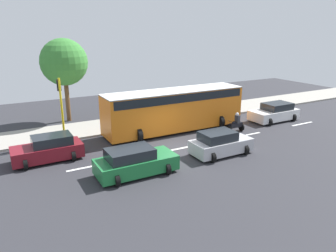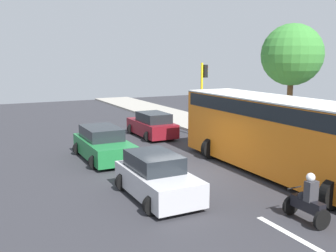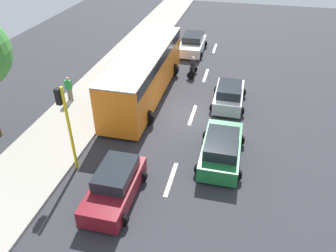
{
  "view_description": "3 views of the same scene",
  "coord_description": "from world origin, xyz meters",
  "px_view_note": "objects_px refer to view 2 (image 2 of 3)",
  "views": [
    {
      "loc": [
        -16.76,
        10.02,
        7.51
      ],
      "look_at": [
        0.64,
        0.42,
        1.47
      ],
      "focal_mm": 33.98,
      "sensor_mm": 36.0,
      "label": 1
    },
    {
      "loc": [
        -7.45,
        -13.37,
        4.79
      ],
      "look_at": [
        0.23,
        1.8,
        1.76
      ],
      "focal_mm": 41.1,
      "sensor_mm": 36.0,
      "label": 2
    },
    {
      "loc": [
        -2.57,
        17.4,
        10.84
      ],
      "look_at": [
        0.84,
        3.12,
        1.06
      ],
      "focal_mm": 35.17,
      "sensor_mm": 36.0,
      "label": 3
    }
  ],
  "objects_px": {
    "traffic_light_corner": "(203,89)",
    "street_tree_north": "(292,55)",
    "pedestrian_near_signal": "(320,132)",
    "city_bus": "(282,131)",
    "motorcycle": "(307,202)",
    "car_silver": "(157,178)",
    "car_maroon": "(152,125)",
    "car_green": "(103,144)"
  },
  "relations": [
    {
      "from": "traffic_light_corner",
      "to": "pedestrian_near_signal",
      "type": "bearing_deg",
      "value": -61.2
    },
    {
      "from": "motorcycle",
      "to": "car_green",
      "type": "bearing_deg",
      "value": 108.02
    },
    {
      "from": "pedestrian_near_signal",
      "to": "traffic_light_corner",
      "type": "distance_m",
      "value": 7.09
    },
    {
      "from": "pedestrian_near_signal",
      "to": "traffic_light_corner",
      "type": "xyz_separation_m",
      "value": [
        -3.29,
        5.99,
        1.87
      ]
    },
    {
      "from": "motorcycle",
      "to": "car_maroon",
      "type": "bearing_deg",
      "value": 85.24
    },
    {
      "from": "traffic_light_corner",
      "to": "street_tree_north",
      "type": "relative_size",
      "value": 0.65
    },
    {
      "from": "car_maroon",
      "to": "motorcycle",
      "type": "distance_m",
      "value": 13.45
    },
    {
      "from": "motorcycle",
      "to": "traffic_light_corner",
      "type": "distance_m",
      "value": 12.77
    },
    {
      "from": "city_bus",
      "to": "traffic_light_corner",
      "type": "distance_m",
      "value": 8.24
    },
    {
      "from": "car_silver",
      "to": "city_bus",
      "type": "distance_m",
      "value": 5.77
    },
    {
      "from": "car_maroon",
      "to": "pedestrian_near_signal",
      "type": "distance_m",
      "value": 9.57
    },
    {
      "from": "pedestrian_near_signal",
      "to": "street_tree_north",
      "type": "distance_m",
      "value": 6.33
    },
    {
      "from": "car_green",
      "to": "pedestrian_near_signal",
      "type": "height_order",
      "value": "pedestrian_near_signal"
    },
    {
      "from": "city_bus",
      "to": "street_tree_north",
      "type": "bearing_deg",
      "value": 44.24
    },
    {
      "from": "car_silver",
      "to": "street_tree_north",
      "type": "xyz_separation_m",
      "value": [
        12.4,
        6.59,
        4.24
      ]
    },
    {
      "from": "car_silver",
      "to": "car_maroon",
      "type": "bearing_deg",
      "value": 66.38
    },
    {
      "from": "car_silver",
      "to": "street_tree_north",
      "type": "bearing_deg",
      "value": 27.97
    },
    {
      "from": "car_maroon",
      "to": "car_silver",
      "type": "xyz_separation_m",
      "value": [
        -4.17,
        -9.54,
        -0.0
      ]
    },
    {
      "from": "car_silver",
      "to": "traffic_light_corner",
      "type": "relative_size",
      "value": 0.85
    },
    {
      "from": "traffic_light_corner",
      "to": "car_green",
      "type": "bearing_deg",
      "value": -161.86
    },
    {
      "from": "car_maroon",
      "to": "city_bus",
      "type": "distance_m",
      "value": 9.7
    },
    {
      "from": "car_silver",
      "to": "traffic_light_corner",
      "type": "xyz_separation_m",
      "value": [
        6.89,
        8.1,
        2.22
      ]
    },
    {
      "from": "city_bus",
      "to": "motorcycle",
      "type": "height_order",
      "value": "city_bus"
    },
    {
      "from": "city_bus",
      "to": "motorcycle",
      "type": "distance_m",
      "value": 4.83
    },
    {
      "from": "car_green",
      "to": "city_bus",
      "type": "height_order",
      "value": "city_bus"
    },
    {
      "from": "car_green",
      "to": "motorcycle",
      "type": "xyz_separation_m",
      "value": [
        3.15,
        -9.67,
        -0.07
      ]
    },
    {
      "from": "motorcycle",
      "to": "pedestrian_near_signal",
      "type": "height_order",
      "value": "pedestrian_near_signal"
    },
    {
      "from": "car_maroon",
      "to": "car_green",
      "type": "relative_size",
      "value": 0.92
    },
    {
      "from": "street_tree_north",
      "to": "pedestrian_near_signal",
      "type": "bearing_deg",
      "value": -116.28
    },
    {
      "from": "car_green",
      "to": "motorcycle",
      "type": "relative_size",
      "value": 2.83
    },
    {
      "from": "car_silver",
      "to": "pedestrian_near_signal",
      "type": "xyz_separation_m",
      "value": [
        10.19,
        2.1,
        0.35
      ]
    },
    {
      "from": "traffic_light_corner",
      "to": "car_silver",
      "type": "bearing_deg",
      "value": -130.41
    },
    {
      "from": "car_silver",
      "to": "pedestrian_near_signal",
      "type": "bearing_deg",
      "value": 11.67
    },
    {
      "from": "city_bus",
      "to": "pedestrian_near_signal",
      "type": "height_order",
      "value": "city_bus"
    },
    {
      "from": "car_maroon",
      "to": "car_green",
      "type": "distance_m",
      "value": 5.67
    },
    {
      "from": "traffic_light_corner",
      "to": "street_tree_north",
      "type": "distance_m",
      "value": 6.06
    },
    {
      "from": "car_green",
      "to": "pedestrian_near_signal",
      "type": "relative_size",
      "value": 2.57
    },
    {
      "from": "street_tree_north",
      "to": "car_silver",
      "type": "bearing_deg",
      "value": -152.03
    },
    {
      "from": "pedestrian_near_signal",
      "to": "street_tree_north",
      "type": "relative_size",
      "value": 0.25
    },
    {
      "from": "car_maroon",
      "to": "city_bus",
      "type": "relative_size",
      "value": 0.36
    },
    {
      "from": "car_silver",
      "to": "motorcycle",
      "type": "xyz_separation_m",
      "value": [
        3.06,
        -3.86,
        -0.07
      ]
    },
    {
      "from": "city_bus",
      "to": "pedestrian_near_signal",
      "type": "relative_size",
      "value": 6.51
    }
  ]
}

